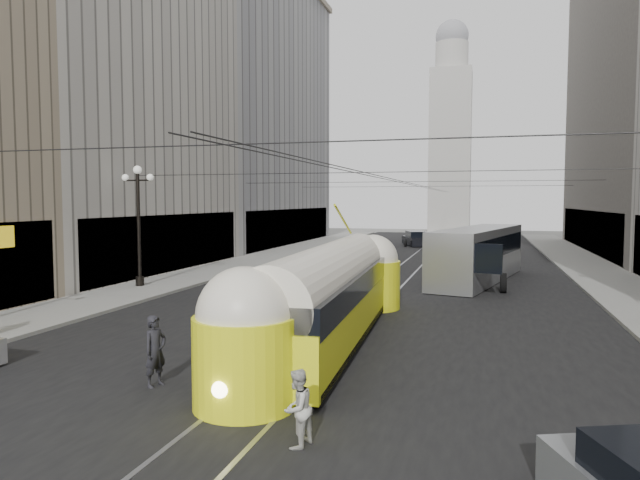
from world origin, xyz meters
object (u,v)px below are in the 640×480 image
Objects in this scene: pedestrian_crossing_a at (155,351)px; city_bus at (479,252)px; pedestrian_crossing_b at (297,408)px; streetcar at (329,295)px.

city_bus is at bearing -3.50° from pedestrian_crossing_a.
city_bus is 8.39× the size of pedestrian_crossing_b.
streetcar is 1.19× the size of city_bus.
pedestrian_crossing_a is at bearing -118.71° from streetcar.
streetcar is at bearing -12.80° from pedestrian_crossing_a.
streetcar reaches higher than pedestrian_crossing_b.
city_bus reaches higher than pedestrian_crossing_a.
pedestrian_crossing_b is at bearing -79.16° from streetcar.
streetcar is 8.27× the size of pedestrian_crossing_a.
pedestrian_crossing_a is 1.21× the size of pedestrian_crossing_b.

